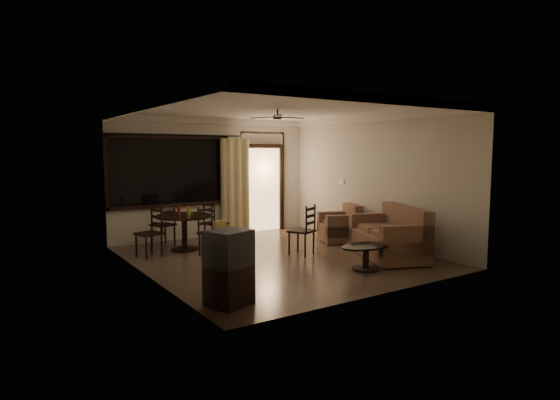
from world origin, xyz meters
TOP-DOWN VIEW (x-y plane):
  - ground at (0.00, 0.00)m, footprint 5.50×5.50m
  - room_shell at (0.59, 1.77)m, footprint 5.50×6.70m
  - dining_table at (-1.21, 1.64)m, footprint 1.15×1.15m
  - dining_chair_west at (-2.02, 1.41)m, footprint 0.52×0.52m
  - dining_chair_east at (-0.41, 1.86)m, footprint 0.52×0.52m
  - dining_chair_south at (-0.98, 0.81)m, footprint 0.52×0.56m
  - dining_chair_north at (-1.43, 2.29)m, footprint 0.52×0.52m
  - tv_cabinet at (-2.05, -1.98)m, footprint 0.65×0.62m
  - sofa at (1.82, -1.18)m, footprint 1.56×2.01m
  - armchair at (2.07, 0.54)m, footprint 1.05×1.05m
  - coffee_table at (0.75, -1.61)m, footprint 0.97×0.58m
  - side_chair at (0.53, -0.07)m, footprint 0.58×0.58m

SIDE VIEW (x-z plane):
  - ground at x=0.00m, z-range 0.00..0.00m
  - dining_chair_west at x=-2.02m, z-range -0.19..0.76m
  - dining_chair_east at x=-0.41m, z-range -0.19..0.76m
  - dining_chair_north at x=-1.43m, z-range -0.19..0.76m
  - coffee_table at x=0.75m, z-range 0.07..0.50m
  - side_chair at x=0.53m, z-range -0.20..0.79m
  - dining_chair_south at x=-0.98m, z-range -0.17..0.78m
  - armchair at x=2.07m, z-range -0.07..0.75m
  - sofa at x=1.82m, z-range -0.10..0.86m
  - tv_cabinet at x=-2.05m, z-range 0.00..1.00m
  - dining_table at x=-1.21m, z-range 0.10..1.03m
  - room_shell at x=0.59m, z-range -0.92..4.58m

